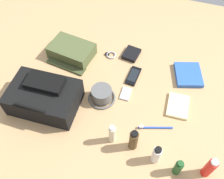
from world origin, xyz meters
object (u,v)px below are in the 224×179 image
wristwatch (111,55)px  toothbrush (153,127)px  sunscreen_spray (209,168)px  lotion_bottle (112,134)px  toothpaste_tube (156,155)px  cell_phone (133,76)px  backpack (44,97)px  notepad (178,106)px  shampoo_bottle (178,168)px  wallet (131,54)px  toiletry_pouch (71,51)px  paperback_novel (188,75)px  cologne_bottle (134,140)px  bucket_hat (102,95)px  media_player (126,94)px

wristwatch → toothbrush: 0.55m
sunscreen_spray → lotion_bottle: bearing=-2.9°
toothpaste_tube → cell_phone: toothpaste_tube is taller
backpack → lotion_bottle: 0.41m
wristwatch → toothpaste_tube: bearing=125.6°
notepad → shampoo_bottle: bearing=95.0°
toothpaste_tube → wallet: (0.28, -0.61, -0.05)m
toiletry_pouch → paperback_novel: 0.71m
cologne_bottle → paperback_novel: size_ratio=0.68×
shampoo_bottle → cell_phone: (0.33, -0.47, -0.04)m
sunscreen_spray → toothbrush: (0.27, -0.15, -0.06)m
sunscreen_spray → toothbrush: 0.32m
lotion_bottle → toothbrush: bearing=-145.1°
shampoo_bottle → toothbrush: bearing=-51.3°
cologne_bottle → toothpaste_tube: bearing=164.6°
bucket_hat → cologne_bottle: 0.32m
backpack → media_player: (-0.39, -0.19, -0.06)m
sunscreen_spray → shampoo_bottle: sunscreen_spray is taller
sunscreen_spray → wallet: 0.79m
sunscreen_spray → notepad: sunscreen_spray is taller
backpack → wallet: backpack is taller
toiletry_pouch → shampoo_bottle: 0.90m
toiletry_pouch → bucket_hat: 0.38m
bucket_hat → wallet: bearing=-100.3°
wristwatch → notepad: bearing=152.2°
paperback_novel → notepad: paperback_novel is taller
wallet → notepad: 0.44m
bucket_hat → wallet: size_ratio=1.37×
cologne_bottle → lotion_bottle: (0.10, -0.00, -0.00)m
media_player → toothbrush: size_ratio=0.50×
shampoo_bottle → wristwatch: (0.51, -0.59, -0.05)m
wallet → notepad: (-0.34, 0.29, -0.00)m
lotion_bottle → bucket_hat: bearing=-58.9°
lotion_bottle → wallet: 0.58m
toiletry_pouch → wallet: (-0.35, -0.12, -0.03)m
lotion_bottle → notepad: lotion_bottle is taller
backpack → shampoo_bottle: (-0.73, 0.15, -0.02)m
wallet → cell_phone: bearing=117.7°
lotion_bottle → toiletry_pouch: bearing=-48.0°
sunscreen_spray → media_player: bearing=-33.4°
shampoo_bottle → lotion_bottle: size_ratio=0.81×
sunscreen_spray → wallet: bearing=-49.4°
lotion_bottle → wristwatch: lotion_bottle is taller
shampoo_bottle → cologne_bottle: size_ratio=0.76×
shampoo_bottle → paperback_novel: shampoo_bottle is taller
media_player → toothbrush: (-0.19, 0.16, 0.00)m
backpack → wristwatch: size_ratio=5.10×
sunscreen_spray → media_player: size_ratio=1.71×
toothpaste_tube → shampoo_bottle: bearing=166.9°
toiletry_pouch → wallet: size_ratio=2.54×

